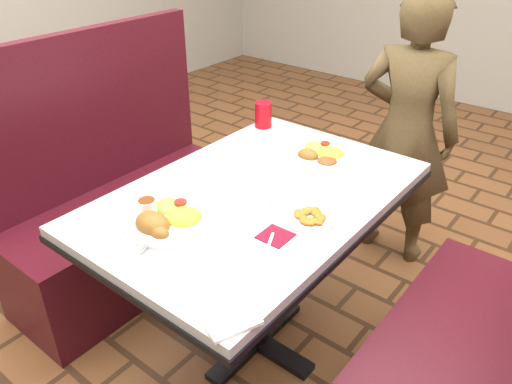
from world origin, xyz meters
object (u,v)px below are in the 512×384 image
Objects in this scene: red_tumbler at (263,115)px; near_dinner_plate at (166,215)px; booth_bench_left at (127,215)px; plantain_plate at (309,218)px; diner_person at (406,132)px; dining_table at (256,215)px; far_dinner_plate at (321,152)px.

near_dinner_plate is at bearing -73.21° from red_tumbler.
booth_bench_left is 1.13m from plantain_plate.
near_dinner_plate is 0.46m from plantain_plate.
booth_bench_left is at bearing 43.32° from diner_person.
booth_bench_left is 0.90m from near_dinner_plate.
diner_person is at bearing 46.72° from booth_bench_left.
red_tumbler is (0.45, 0.48, 0.48)m from booth_bench_left.
plantain_plate is (0.25, -0.03, 0.11)m from dining_table.
red_tumbler reaches higher than plantain_plate.
diner_person is 11.87× the size of red_tumbler.
far_dinner_plate is at bearing 85.00° from dining_table.
diner_person is at bearing 46.67° from red_tumbler.
near_dinner_plate is 0.85m from red_tumbler.
plantain_plate is at bearing 40.92° from near_dinner_plate.
near_dinner_plate is 0.72m from far_dinner_plate.
far_dinner_plate is (0.83, 0.38, 0.44)m from booth_bench_left.
diner_person is 1.35m from near_dinner_plate.
far_dinner_plate is (0.13, 0.71, -0.01)m from near_dinner_plate.
diner_person is 4.81× the size of near_dinner_plate.
plantain_plate is 1.46× the size of red_tumbler.
far_dinner_plate is at bearing 117.51° from plantain_plate.
diner_person reaches higher than red_tumbler.
booth_bench_left is at bearing 178.12° from plantain_plate.
diner_person is 5.17× the size of far_dinner_plate.
dining_table is at bearing 0.00° from booth_bench_left.
booth_bench_left is at bearing -155.66° from far_dinner_plate.
dining_table is at bearing 172.07° from plantain_plate.
dining_table is 0.37m from near_dinner_plate.
plantain_plate is (0.21, -0.41, -0.01)m from far_dinner_plate.
diner_person is at bearing 80.60° from far_dinner_plate.
booth_bench_left is (-0.80, 0.00, -0.32)m from dining_table.
booth_bench_left is 4.57× the size of far_dinner_plate.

